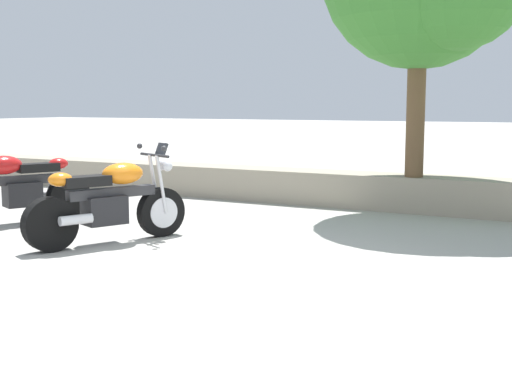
# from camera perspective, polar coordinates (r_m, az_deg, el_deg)

# --- Properties ---
(ground_plane) EXTENTS (120.00, 120.00, 0.00)m
(ground_plane) POSITION_cam_1_polar(r_m,az_deg,el_deg) (6.87, -4.11, -6.57)
(ground_plane) COLOR #A3A099
(stone_wall) EXTENTS (36.00, 0.80, 0.55)m
(stone_wall) POSITION_cam_1_polar(r_m,az_deg,el_deg) (11.12, 9.19, 0.16)
(stone_wall) COLOR gray
(stone_wall) RESTS_ON ground
(motorcycle_red_near_left) EXTENTS (1.08, 1.94, 1.18)m
(motorcycle_red_near_left) POSITION_cam_1_polar(r_m,az_deg,el_deg) (9.97, -19.48, 0.22)
(motorcycle_red_near_left) COLOR black
(motorcycle_red_near_left) RESTS_ON ground
(motorcycle_orange_centre) EXTENTS (1.06, 1.95, 1.18)m
(motorcycle_orange_centre) POSITION_cam_1_polar(r_m,az_deg,el_deg) (8.26, -12.16, -0.92)
(motorcycle_orange_centre) COLOR black
(motorcycle_orange_centre) RESTS_ON ground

